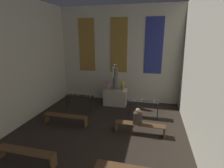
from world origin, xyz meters
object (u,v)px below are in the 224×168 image
statue (115,78)px  candle_rack_right (143,103)px  flower_vase_left (108,84)px  person_seated (138,117)px  altar (115,97)px  pew_second_left (25,154)px  pew_back_left (66,118)px  candle_rack_left (80,98)px  flower_vase_right (123,85)px  pew_back_right (140,126)px

statue → candle_rack_right: 2.32m
flower_vase_left → person_seated: bearing=-54.9°
statue → flower_vase_left: size_ratio=2.97×
person_seated → altar: bearing=119.0°
altar → pew_second_left: altar is taller
altar → candle_rack_right: (1.72, -1.23, 0.24)m
altar → person_seated: size_ratio=1.92×
pew_second_left → pew_back_left: 2.65m
candle_rack_left → pew_back_left: (0.01, -1.68, -0.40)m
candle_rack_left → candle_rack_right: same height
flower_vase_right → candle_rack_right: bearing=-43.5°
candle_rack_left → pew_back_right: bearing=-26.1°
candle_rack_left → pew_back_right: (3.43, -1.68, -0.40)m
candle_rack_right → pew_back_right: size_ratio=0.74×
altar → statue: 1.19m
altar → pew_back_left: 3.37m
statue → flower_vase_right: 0.58m
flower_vase_left → person_seated: size_ratio=0.72×
flower_vase_right → candle_rack_left: flower_vase_right is taller
candle_rack_right → pew_back_right: bearing=-90.5°
flower_vase_right → candle_rack_left: 2.54m
altar → statue: size_ratio=0.89×
pew_back_left → candle_rack_left: bearing=90.4°
statue → candle_rack_right: bearing=-35.5°
altar → flower_vase_left: flower_vase_left is taller
candle_rack_left → pew_back_right: size_ratio=0.74×
pew_second_left → flower_vase_right: bearing=68.9°
altar → candle_rack_left: 2.13m
pew_back_right → person_seated: (-0.10, 0.00, 0.42)m
altar → flower_vase_right: bearing=-0.0°
flower_vase_left → pew_second_left: size_ratio=0.24×
candle_rack_right → person_seated: (-0.11, -1.68, 0.02)m
flower_vase_right → candle_rack_right: size_ratio=0.33×
flower_vase_right → pew_second_left: size_ratio=0.24×
altar → flower_vase_left: (-0.43, -0.00, 0.80)m
pew_back_right → flower_vase_left: bearing=126.4°
pew_back_left → person_seated: bearing=0.0°
candle_rack_right → pew_back_left: (-3.43, -1.68, -0.40)m
flower_vase_right → pew_second_left: (-2.14, -5.56, -0.96)m
candle_rack_left → person_seated: bearing=-26.7°
pew_back_left → candle_rack_right: bearing=26.1°
pew_back_left → pew_back_right: same height
flower_vase_left → person_seated: (2.04, -2.91, -0.54)m
candle_rack_left → candle_rack_right: bearing=0.0°
candle_rack_right → pew_back_left: candle_rack_right is taller
flower_vase_left → candle_rack_right: flower_vase_left is taller
flower_vase_right → pew_back_left: 3.73m
candle_rack_left → pew_back_left: bearing=-89.6°
candle_rack_left → pew_second_left: bearing=-89.8°
statue → candle_rack_left: size_ratio=0.98×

